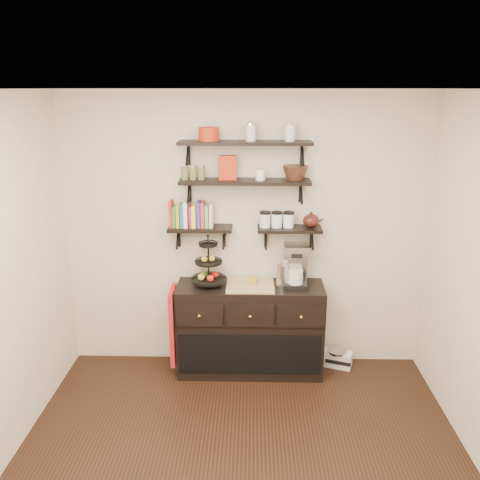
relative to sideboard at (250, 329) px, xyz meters
name	(u,v)px	position (x,y,z in m)	size (l,w,h in m)	color
ceiling	(241,89)	(-0.06, -1.51, 2.25)	(3.50, 3.50, 0.02)	white
back_wall	(245,234)	(-0.06, 0.24, 0.90)	(3.50, 0.02, 2.70)	beige
shelf_top	(245,143)	(-0.06, 0.10, 1.78)	(1.20, 0.27, 0.23)	black
shelf_mid	(245,182)	(-0.06, 0.10, 1.43)	(1.20, 0.27, 0.23)	black
shelf_low_left	(200,229)	(-0.48, 0.12, 0.98)	(0.60, 0.25, 0.23)	black
shelf_low_right	(289,229)	(0.36, 0.12, 0.98)	(0.60, 0.25, 0.23)	black
cookbooks	(193,215)	(-0.54, 0.12, 1.11)	(0.40, 0.15, 0.26)	red
glass_canisters	(277,220)	(0.24, 0.12, 1.06)	(0.32, 0.10, 0.13)	silver
sideboard	(250,329)	(0.00, 0.00, 0.00)	(1.40, 0.50, 0.92)	black
fruit_stand	(209,269)	(-0.39, 0.00, 0.61)	(0.33, 0.33, 0.48)	black
candle	(252,280)	(0.01, 0.00, 0.50)	(0.08, 0.08, 0.08)	#A38025
coffee_maker	(295,266)	(0.42, 0.03, 0.65)	(0.23, 0.22, 0.41)	black
thermal_carafe	(282,276)	(0.30, -0.02, 0.56)	(0.11, 0.11, 0.22)	silver
apron	(174,325)	(-0.73, -0.10, 0.08)	(0.04, 0.32, 0.75)	#A51112
radio	(337,358)	(0.88, 0.09, -0.37)	(0.32, 0.25, 0.18)	silver
recipe_box	(227,168)	(-0.22, 0.10, 1.56)	(0.16, 0.06, 0.22)	#B52914
walnut_bowl	(295,173)	(0.40, 0.10, 1.51)	(0.24, 0.24, 0.13)	black
ramekins	(260,175)	(0.09, 0.10, 1.50)	(0.09, 0.09, 0.10)	white
teapot	(311,220)	(0.56, 0.12, 1.07)	(0.20, 0.15, 0.15)	#361510
red_pot	(209,134)	(-0.38, 0.10, 1.86)	(0.18, 0.18, 0.12)	#B52914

